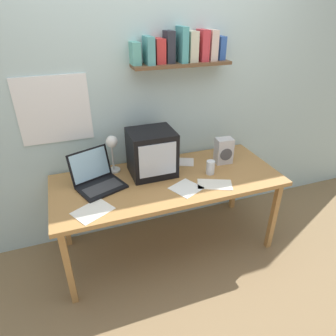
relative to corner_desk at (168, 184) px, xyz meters
name	(u,v)px	position (x,y,z in m)	size (l,w,h in m)	color
ground_plane	(168,245)	(0.00, 0.00, -0.67)	(12.00, 12.00, 0.00)	olive
back_wall	(151,94)	(0.00, 0.44, 0.64)	(5.60, 0.24, 2.60)	silver
corner_desk	(168,184)	(0.00, 0.00, 0.00)	(1.85, 0.77, 0.72)	#B37F45
crt_monitor	(152,153)	(-0.09, 0.14, 0.24)	(0.36, 0.32, 0.37)	black
laptop	(96,177)	(-0.56, 0.10, 0.12)	(0.43, 0.41, 0.27)	black
desk_lamp	(112,147)	(-0.39, 0.23, 0.30)	(0.11, 0.16, 0.34)	silver
juice_glass	(210,168)	(0.36, -0.04, 0.11)	(0.07, 0.07, 0.12)	white
space_heater	(224,151)	(0.56, 0.10, 0.17)	(0.15, 0.12, 0.23)	silver
loose_paper_near_laptop	(215,184)	(0.32, -0.21, 0.06)	(0.31, 0.25, 0.00)	white
open_notebook	(181,162)	(0.21, 0.23, 0.06)	(0.27, 0.23, 0.00)	silver
loose_paper_near_monitor	(186,188)	(0.08, -0.18, 0.06)	(0.27, 0.27, 0.00)	white
printed_handout	(93,211)	(-0.63, -0.23, 0.06)	(0.31, 0.29, 0.00)	white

